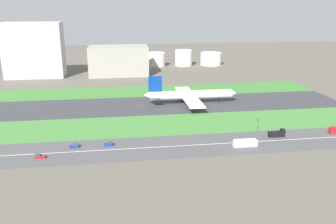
{
  "coord_description": "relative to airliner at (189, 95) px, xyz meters",
  "views": [
    {
      "loc": [
        -12.6,
        -223.09,
        63.81
      ],
      "look_at": [
        14.43,
        -36.5,
        6.0
      ],
      "focal_mm": 36.75,
      "sensor_mm": 36.0,
      "label": 1
    }
  ],
  "objects": [
    {
      "name": "ground_plane",
      "position": [
        -34.39,
        -0.0,
        -6.23
      ],
      "size": [
        800.0,
        800.0,
        0.0
      ],
      "primitive_type": "plane",
      "color": "#5B564C"
    },
    {
      "name": "runway",
      "position": [
        -34.39,
        -0.0,
        -6.18
      ],
      "size": [
        280.0,
        46.0,
        0.1
      ],
      "primitive_type": "cube",
      "color": "#38383D",
      "rests_on": "ground_plane"
    },
    {
      "name": "grass_median_north",
      "position": [
        -34.39,
        41.0,
        -6.18
      ],
      "size": [
        280.0,
        36.0,
        0.1
      ],
      "primitive_type": "cube",
      "color": "#3D7A33",
      "rests_on": "ground_plane"
    },
    {
      "name": "grass_median_south",
      "position": [
        -34.39,
        -41.0,
        -6.18
      ],
      "size": [
        280.0,
        36.0,
        0.1
      ],
      "primitive_type": "cube",
      "color": "#427F38",
      "rests_on": "ground_plane"
    },
    {
      "name": "highway",
      "position": [
        -34.39,
        -73.0,
        -6.18
      ],
      "size": [
        280.0,
        28.0,
        0.1
      ],
      "primitive_type": "cube",
      "color": "#4C4C4F",
      "rests_on": "ground_plane"
    },
    {
      "name": "highway_centerline",
      "position": [
        -34.39,
        -73.0,
        -6.13
      ],
      "size": [
        266.0,
        0.5,
        0.01
      ],
      "primitive_type": "cube",
      "color": "silver",
      "rests_on": "highway"
    },
    {
      "name": "airliner",
      "position": [
        0.0,
        0.0,
        0.0
      ],
      "size": [
        65.0,
        56.0,
        19.7
      ],
      "color": "white",
      "rests_on": "runway"
    },
    {
      "name": "car_2",
      "position": [
        -53.08,
        -68.0,
        -5.31
      ],
      "size": [
        4.4,
        1.8,
        2.0
      ],
      "color": "navy",
      "rests_on": "highway"
    },
    {
      "name": "car_3",
      "position": [
        -69.02,
        -68.0,
        -5.31
      ],
      "size": [
        4.4,
        1.8,
        2.0
      ],
      "color": "navy",
      "rests_on": "highway"
    },
    {
      "name": "bus_0",
      "position": [
        11.18,
        -78.0,
        -4.41
      ],
      "size": [
        11.6,
        2.5,
        3.5
      ],
      "rotation": [
        0.0,
        0.0,
        3.14
      ],
      "color": "silver",
      "rests_on": "highway"
    },
    {
      "name": "car_0",
      "position": [
        -82.96,
        -78.0,
        -5.31
      ],
      "size": [
        4.4,
        1.8,
        2.0
      ],
      "rotation": [
        0.0,
        0.0,
        3.14
      ],
      "color": "#B2191E",
      "rests_on": "highway"
    },
    {
      "name": "truck_0",
      "position": [
        31.91,
        -68.0,
        -4.56
      ],
      "size": [
        8.4,
        2.5,
        4.0
      ],
      "color": "black",
      "rests_on": "highway"
    },
    {
      "name": "traffic_light",
      "position": [
        24.54,
        -60.01,
        -1.94
      ],
      "size": [
        0.36,
        0.5,
        7.2
      ],
      "color": "#4C4C51",
      "rests_on": "highway"
    },
    {
      "name": "terminal_building",
      "position": [
        -124.39,
        114.0,
        19.06
      ],
      "size": [
        52.72,
        25.53,
        50.59
      ],
      "primitive_type": "cube",
      "color": "#B2B2B7",
      "rests_on": "ground_plane"
    },
    {
      "name": "hangar_building",
      "position": [
        -46.77,
        114.0,
        7.59
      ],
      "size": [
        56.11,
        33.77,
        27.64
      ],
      "primitive_type": "cube",
      "color": "#9E998E",
      "rests_on": "ground_plane"
    },
    {
      "name": "fuel_tank_west",
      "position": [
        -5.92,
        159.0,
        1.36
      ],
      "size": [
        21.74,
        21.74,
        15.18
      ],
      "primitive_type": "cylinder",
      "color": "silver",
      "rests_on": "ground_plane"
    },
    {
      "name": "fuel_tank_centre",
      "position": [
        26.07,
        159.0,
        2.48
      ],
      "size": [
        19.11,
        19.11,
        17.43
      ],
      "primitive_type": "cylinder",
      "color": "silver",
      "rests_on": "ground_plane"
    },
    {
      "name": "fuel_tank_east",
      "position": [
        58.01,
        159.0,
        0.81
      ],
      "size": [
        23.99,
        23.99,
        14.08
      ],
      "primitive_type": "cylinder",
      "color": "silver",
      "rests_on": "ground_plane"
    }
  ]
}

